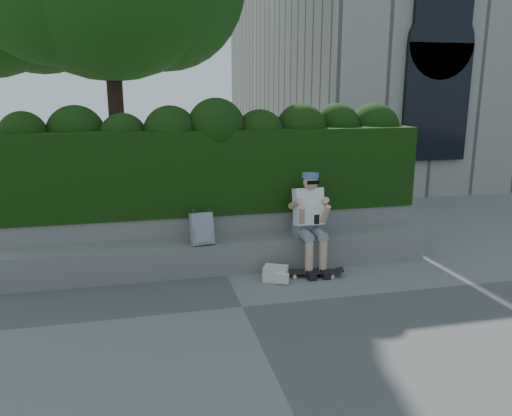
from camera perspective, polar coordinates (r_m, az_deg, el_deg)
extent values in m
plane|color=slate|center=(6.02, -1.59, -11.23)|extent=(80.00, 80.00, 0.00)
cube|color=gray|center=(7.08, -3.63, -5.42)|extent=(6.00, 0.45, 0.45)
cube|color=gray|center=(7.48, -4.25, -3.18)|extent=(6.00, 0.50, 0.75)
cube|color=black|center=(7.48, -4.64, 4.48)|extent=(6.00, 1.00, 1.20)
cylinder|color=black|center=(10.94, -15.50, 7.69)|extent=(0.32, 0.32, 3.00)
cube|color=gray|center=(7.21, 5.76, -2.32)|extent=(0.36, 0.26, 0.22)
cube|color=white|center=(7.06, 6.01, 0.18)|extent=(0.40, 0.32, 0.55)
sphere|color=tan|center=(6.92, 6.27, 2.95)|extent=(0.21, 0.21, 0.21)
cylinder|color=slate|center=(6.93, 6.23, 3.71)|extent=(0.23, 0.23, 0.06)
cube|color=black|center=(6.77, 6.95, -1.31)|extent=(0.07, 0.02, 0.13)
cylinder|color=tan|center=(6.88, 6.09, -5.87)|extent=(0.11, 0.11, 0.47)
cylinder|color=tan|center=(6.94, 7.65, -5.73)|extent=(0.11, 0.11, 0.47)
cube|color=black|center=(6.89, 6.21, -7.56)|extent=(0.10, 0.26, 0.10)
cube|color=black|center=(6.96, 7.78, -7.40)|extent=(0.10, 0.26, 0.10)
cube|color=black|center=(6.95, 6.53, -7.22)|extent=(0.76, 0.34, 0.02)
cylinder|color=silver|center=(6.86, 4.44, -7.83)|extent=(0.06, 0.04, 0.05)
cylinder|color=silver|center=(7.01, 4.33, -7.36)|extent=(0.06, 0.04, 0.05)
cylinder|color=silver|center=(6.93, 8.75, -7.74)|extent=(0.06, 0.04, 0.05)
cylinder|color=silver|center=(7.07, 8.54, -7.28)|extent=(0.06, 0.04, 0.05)
cube|color=#AFB0B4|center=(6.81, -6.22, -2.35)|extent=(0.31, 0.20, 0.43)
cube|color=silver|center=(6.75, 2.24, -7.49)|extent=(0.38, 0.34, 0.20)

